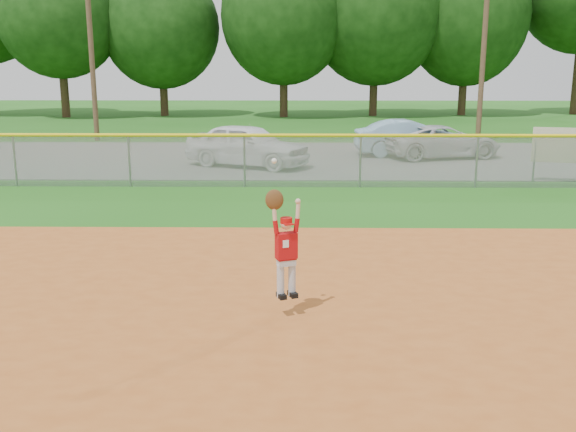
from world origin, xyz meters
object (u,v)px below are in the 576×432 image
object	(u,v)px
ballplayer	(285,244)
car_white_b	(442,142)
car_white_a	(248,145)
car_blue	(410,138)
sponsor_sign	(565,147)

from	to	relation	value
ballplayer	car_white_b	bearing A→B (deg)	70.63
car_white_b	ballplayer	bearing A→B (deg)	145.85
car_white_a	car_blue	size ratio (longest dim) A/B	1.04
sponsor_sign	car_white_a	bearing A→B (deg)	162.44
car_white_b	car_blue	bearing A→B (deg)	48.23
car_white_b	sponsor_sign	bearing A→B (deg)	-170.37
car_white_b	car_white_a	bearing A→B (deg)	93.02
car_blue	ballplayer	bearing A→B (deg)	160.77
car_blue	ballplayer	size ratio (longest dim) A/B	2.16
car_blue	sponsor_sign	xyz separation A→B (m)	(3.57, -5.96, 0.38)
car_white_a	ballplayer	size ratio (longest dim) A/B	2.25
car_white_b	sponsor_sign	size ratio (longest dim) A/B	2.43
car_blue	car_white_b	size ratio (longest dim) A/B	0.95
sponsor_sign	car_blue	bearing A→B (deg)	120.97
car_white_b	sponsor_sign	world-z (taller)	sponsor_sign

